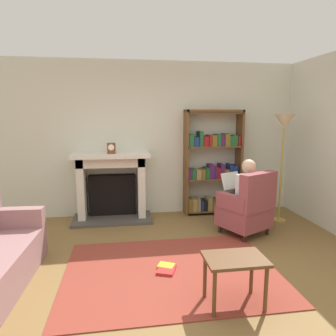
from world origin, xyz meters
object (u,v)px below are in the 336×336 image
armchair_reading (248,207)px  floor_lamp (284,131)px  bookshelf (213,166)px  seated_reader (242,193)px  side_table (235,265)px  fireplace (112,184)px  mantel_clock (111,148)px

armchair_reading → floor_lamp: (0.78, 0.51, 1.09)m
bookshelf → armchair_reading: 1.22m
seated_reader → side_table: (-0.77, -1.74, -0.22)m
fireplace → mantel_clock: 0.64m
seated_reader → floor_lamp: size_ratio=0.64×
armchair_reading → fireplace: bearing=-55.2°
armchair_reading → bookshelf: bearing=-106.1°
armchair_reading → floor_lamp: size_ratio=0.54×
bookshelf → side_table: (-0.61, -2.74, -0.48)m
seated_reader → floor_lamp: floor_lamp is taller
bookshelf → armchair_reading: (0.21, -1.11, -0.46)m
mantel_clock → armchair_reading: mantel_clock is taller
side_table → bookshelf: bearing=77.5°
fireplace → side_table: bearing=-66.4°
mantel_clock → armchair_reading: bearing=-26.0°
bookshelf → side_table: bearing=-102.5°
mantel_clock → bookshelf: bookshelf is taller
bookshelf → armchair_reading: bearing=-79.1°
side_table → floor_lamp: bearing=53.3°
seated_reader → floor_lamp: bearing=178.7°
bookshelf → fireplace: bearing=-178.8°
armchair_reading → side_table: bearing=36.4°
side_table → floor_lamp: 2.90m
bookshelf → floor_lamp: bookshelf is taller
fireplace → bookshelf: bearing=1.2°
fireplace → floor_lamp: bearing=-11.5°
bookshelf → seated_reader: bookshelf is taller
mantel_clock → armchair_reading: (1.99, -0.97, -0.81)m
floor_lamp → armchair_reading: bearing=-147.0°
armchair_reading → side_table: size_ratio=1.73×
mantel_clock → bookshelf: bearing=4.4°
seated_reader → floor_lamp: (0.83, 0.40, 0.90)m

